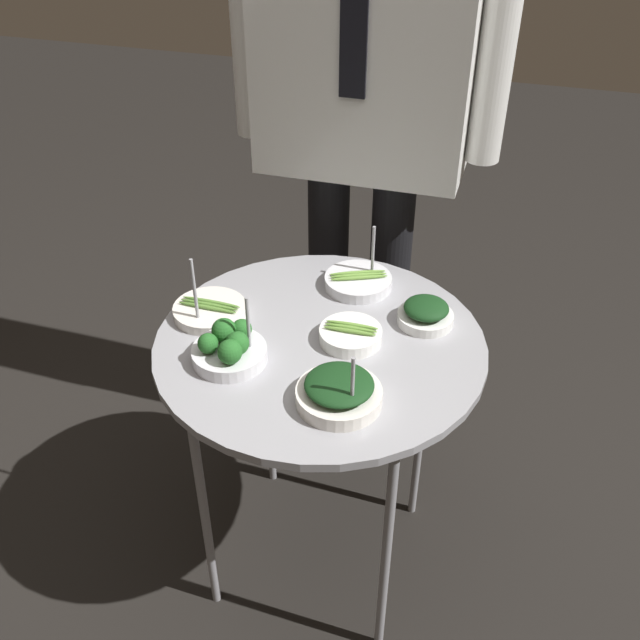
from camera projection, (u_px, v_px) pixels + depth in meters
The scene contains 9 objects.
ground_plane at pixel (320, 551), 1.82m from camera, with size 8.00×8.00×0.00m, color black.
serving_cart at pixel (320, 359), 1.45m from camera, with size 0.66×0.66×0.68m.
bowl_spinach_back_right at pixel (426, 313), 1.46m from camera, with size 0.12×0.12×0.05m.
bowl_asparagus_front_left at pixel (351, 335), 1.41m from camera, with size 0.13×0.13×0.04m.
bowl_spinach_mid_left at pixel (339, 392), 1.26m from camera, with size 0.16×0.16×0.13m.
bowl_broccoli_near_rim at pixel (229, 348), 1.35m from camera, with size 0.14×0.14×0.14m.
bowl_asparagus_back_left at pixel (210, 310), 1.48m from camera, with size 0.15×0.15×0.16m.
bowl_asparagus_front_right at pixel (358, 281), 1.57m from camera, with size 0.15×0.15×0.14m.
waiter_figure at pixel (366, 65), 1.57m from camera, with size 0.63×0.24×1.71m.
Camera 1 is at (0.33, -1.08, 1.55)m, focal length 40.00 mm.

